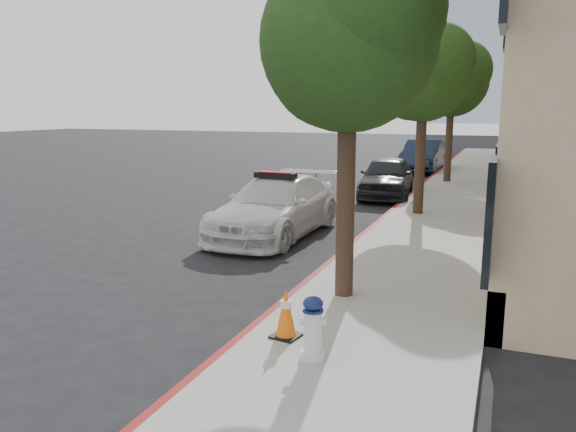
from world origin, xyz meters
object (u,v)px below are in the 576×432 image
(parked_car_mid, at_px, (387,177))
(fire_hydrant, at_px, (313,328))
(parked_car_far, at_px, (423,156))
(police_car, at_px, (276,206))
(traffic_cone, at_px, (286,313))

(parked_car_mid, bearing_deg, fire_hydrant, -88.15)
(parked_car_mid, height_order, parked_car_far, parked_car_far)
(police_car, xyz_separation_m, parked_car_far, (1.36, 16.41, 0.06))
(police_car, relative_size, fire_hydrant, 6.45)
(fire_hydrant, height_order, traffic_cone, fire_hydrant)
(parked_car_mid, distance_m, traffic_cone, 13.70)
(police_car, relative_size, parked_car_mid, 1.18)
(parked_car_far, relative_size, fire_hydrant, 6.09)
(police_car, bearing_deg, fire_hydrant, -62.27)
(parked_car_far, bearing_deg, fire_hydrant, -84.34)
(police_car, height_order, traffic_cone, police_car)
(parked_car_far, distance_m, fire_hydrant, 23.34)
(police_car, height_order, parked_car_far, police_car)
(parked_car_far, bearing_deg, parked_car_mid, -89.30)
(parked_car_far, xyz_separation_m, traffic_cone, (1.46, -22.75, -0.32))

